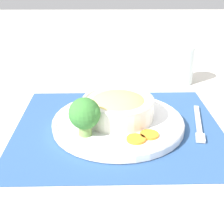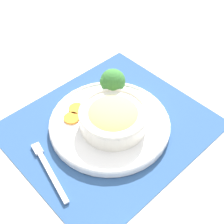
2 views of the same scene
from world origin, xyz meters
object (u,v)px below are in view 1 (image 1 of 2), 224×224
Objects in this scene: bowl at (116,106)px; water_glass at (181,67)px; fork at (199,126)px; broccoli_floret at (85,114)px.

water_glass is (-0.21, -0.29, 0.00)m from bowl.
bowl is at bearing 53.61° from water_glass.
bowl is at bearing 5.07° from fork.
broccoli_floret is 0.71× the size of water_glass.
broccoli_floret is at bearing 49.96° from bowl.
fork is at bearing 86.50° from water_glass.
bowl is 1.42× the size of water_glass.
bowl is 0.94× the size of fork.
broccoli_floret is 0.28m from fork.
broccoli_floret is (0.07, 0.08, 0.02)m from bowl.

